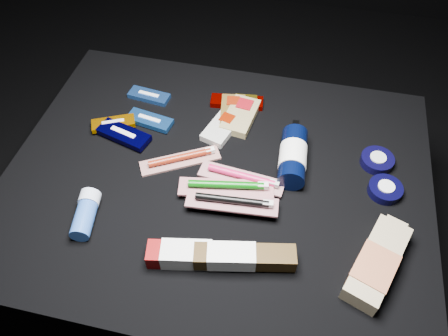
% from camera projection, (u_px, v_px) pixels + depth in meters
% --- Properties ---
extents(ground, '(3.00, 3.00, 0.00)m').
position_uv_depth(ground, '(218.00, 257.00, 1.32)').
color(ground, black).
rests_on(ground, ground).
extents(cloth_table, '(0.98, 0.78, 0.40)m').
position_uv_depth(cloth_table, '(218.00, 222.00, 1.17)').
color(cloth_table, black).
rests_on(cloth_table, ground).
extents(luna_bar_0, '(0.11, 0.05, 0.01)m').
position_uv_depth(luna_bar_0, '(149.00, 96.00, 1.18)').
color(luna_bar_0, '#2657AE').
rests_on(luna_bar_0, cloth_table).
extents(luna_bar_1, '(0.12, 0.06, 0.02)m').
position_uv_depth(luna_bar_1, '(150.00, 120.00, 1.12)').
color(luna_bar_1, '#1F5AAF').
rests_on(luna_bar_1, cloth_table).
extents(luna_bar_2, '(0.14, 0.09, 0.02)m').
position_uv_depth(luna_bar_2, '(124.00, 134.00, 1.08)').
color(luna_bar_2, '#030030').
rests_on(luna_bar_2, cloth_table).
extents(luna_bar_3, '(0.11, 0.08, 0.01)m').
position_uv_depth(luna_bar_3, '(113.00, 123.00, 1.10)').
color(luna_bar_3, '#BE7000').
rests_on(luna_bar_3, cloth_table).
extents(clif_bar_0, '(0.08, 0.12, 0.02)m').
position_uv_depth(clif_bar_0, '(233.00, 110.00, 1.14)').
color(clif_bar_0, '#554018').
rests_on(clif_bar_0, cloth_table).
extents(clif_bar_1, '(0.09, 0.13, 0.02)m').
position_uv_depth(clif_bar_1, '(222.00, 127.00, 1.10)').
color(clif_bar_1, '#B0B0A8').
rests_on(clif_bar_1, cloth_table).
extents(clif_bar_2, '(0.09, 0.14, 0.02)m').
position_uv_depth(clif_bar_2, '(241.00, 114.00, 1.13)').
color(clif_bar_2, '#948452').
rests_on(clif_bar_2, cloth_table).
extents(power_bar, '(0.14, 0.06, 0.02)m').
position_uv_depth(power_bar, '(240.00, 102.00, 1.16)').
color(power_bar, '#720200').
rests_on(power_bar, cloth_table).
extents(lotion_bottle, '(0.07, 0.20, 0.06)m').
position_uv_depth(lotion_bottle, '(293.00, 156.00, 1.01)').
color(lotion_bottle, black).
rests_on(lotion_bottle, cloth_table).
extents(cream_tin_upper, '(0.08, 0.08, 0.02)m').
position_uv_depth(cream_tin_upper, '(377.00, 160.00, 1.03)').
color(cream_tin_upper, black).
rests_on(cream_tin_upper, cloth_table).
extents(cream_tin_lower, '(0.08, 0.08, 0.02)m').
position_uv_depth(cream_tin_lower, '(385.00, 189.00, 0.98)').
color(cream_tin_lower, black).
rests_on(cream_tin_lower, cloth_table).
extents(bodywash_bottle, '(0.13, 0.21, 0.04)m').
position_uv_depth(bodywash_bottle, '(376.00, 264.00, 0.85)').
color(bodywash_bottle, tan).
rests_on(bodywash_bottle, cloth_table).
extents(deodorant_stick, '(0.06, 0.11, 0.05)m').
position_uv_depth(deodorant_stick, '(86.00, 213.00, 0.92)').
color(deodorant_stick, '#2955AA').
rests_on(deodorant_stick, cloth_table).
extents(toothbrush_pack_0, '(0.19, 0.13, 0.02)m').
position_uv_depth(toothbrush_pack_0, '(181.00, 159.00, 1.04)').
color(toothbrush_pack_0, '#A7A09D').
rests_on(toothbrush_pack_0, cloth_table).
extents(toothbrush_pack_1, '(0.20, 0.07, 0.02)m').
position_uv_depth(toothbrush_pack_1, '(243.00, 177.00, 0.99)').
color(toothbrush_pack_1, '#AEA8A1').
rests_on(toothbrush_pack_1, cloth_table).
extents(toothbrush_pack_2, '(0.22, 0.09, 0.02)m').
position_uv_depth(toothbrush_pack_2, '(227.00, 187.00, 0.97)').
color(toothbrush_pack_2, '#A59F9A').
rests_on(toothbrush_pack_2, cloth_table).
extents(toothbrush_pack_3, '(0.20, 0.06, 0.02)m').
position_uv_depth(toothbrush_pack_3, '(233.00, 202.00, 0.93)').
color(toothbrush_pack_3, '#A49B98').
rests_on(toothbrush_pack_3, cloth_table).
extents(toothpaste_carton_red, '(0.22, 0.08, 0.04)m').
position_uv_depth(toothpaste_carton_red, '(196.00, 255.00, 0.86)').
color(toothpaste_carton_red, '#710506').
rests_on(toothpaste_carton_red, cloth_table).
extents(toothpaste_carton_green, '(0.20, 0.08, 0.04)m').
position_uv_depth(toothpaste_carton_green, '(240.00, 257.00, 0.85)').
color(toothpaste_carton_green, '#35230B').
rests_on(toothpaste_carton_green, cloth_table).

